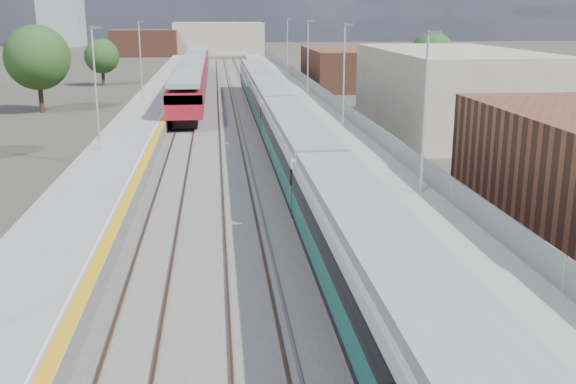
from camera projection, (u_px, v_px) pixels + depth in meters
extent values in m
plane|color=#47443A|center=(251.00, 123.00, 58.49)|extent=(320.00, 320.00, 0.00)
cube|color=#565451|center=(224.00, 118.00, 60.65)|extent=(10.50, 155.00, 0.06)
cube|color=#4C3323|center=(256.00, 113.00, 63.34)|extent=(0.07, 160.00, 0.14)
cube|color=#4C3323|center=(271.00, 113.00, 63.49)|extent=(0.07, 160.00, 0.14)
cube|color=#4C3323|center=(219.00, 114.00, 62.99)|extent=(0.07, 160.00, 0.14)
cube|color=#4C3323|center=(234.00, 113.00, 63.13)|extent=(0.07, 160.00, 0.14)
cube|color=#4C3323|center=(181.00, 114.00, 62.63)|extent=(0.07, 160.00, 0.14)
cube|color=#4C3323|center=(197.00, 114.00, 62.77)|extent=(0.07, 160.00, 0.14)
cube|color=gray|center=(253.00, 113.00, 63.31)|extent=(0.08, 160.00, 0.10)
cube|color=gray|center=(238.00, 113.00, 63.17)|extent=(0.08, 160.00, 0.10)
cube|color=slate|center=(307.00, 112.00, 61.30)|extent=(4.70, 155.00, 1.00)
cube|color=gray|center=(307.00, 106.00, 61.17)|extent=(4.70, 155.00, 0.03)
cube|color=orange|center=(284.00, 107.00, 60.95)|extent=(0.40, 155.00, 0.01)
cube|color=gray|center=(331.00, 100.00, 61.24)|extent=(0.06, 155.00, 1.20)
cylinder|color=#9EA0A3|center=(424.00, 114.00, 31.04)|extent=(0.12, 0.12, 7.50)
cube|color=#4C4C4F|center=(434.00, 33.00, 30.12)|extent=(0.70, 0.18, 0.14)
cylinder|color=#9EA0A3|center=(344.00, 75.00, 50.25)|extent=(0.12, 0.12, 7.50)
cube|color=#4C4C4F|center=(348.00, 25.00, 49.33)|extent=(0.70, 0.18, 0.14)
cylinder|color=#9EA0A3|center=(308.00, 57.00, 69.46)|extent=(0.12, 0.12, 7.50)
cube|color=#4C4C4F|center=(311.00, 21.00, 68.54)|extent=(0.70, 0.18, 0.14)
cylinder|color=#9EA0A3|center=(287.00, 48.00, 88.67)|extent=(0.12, 0.12, 7.50)
cube|color=#4C4C4F|center=(289.00, 19.00, 87.75)|extent=(0.70, 0.18, 0.14)
cube|color=slate|center=(148.00, 114.00, 59.83)|extent=(4.30, 155.00, 1.00)
cube|color=gray|center=(147.00, 109.00, 59.70)|extent=(4.30, 155.00, 0.03)
cube|color=orange|center=(169.00, 108.00, 59.89)|extent=(0.45, 155.00, 0.01)
cube|color=silver|center=(165.00, 108.00, 59.86)|extent=(0.08, 155.00, 0.01)
cylinder|color=#9EA0A3|center=(96.00, 89.00, 40.84)|extent=(0.12, 0.12, 7.50)
cube|color=#4C4C4F|center=(96.00, 28.00, 39.92)|extent=(0.70, 0.18, 0.14)
cylinder|color=#9EA0A3|center=(141.00, 60.00, 65.82)|extent=(0.12, 0.12, 7.50)
cube|color=#4C4C4F|center=(141.00, 22.00, 64.90)|extent=(0.70, 0.18, 0.14)
cube|color=gray|center=(451.00, 90.00, 54.50)|extent=(11.00, 22.00, 6.40)
cube|color=brown|center=(340.00, 68.00, 86.09)|extent=(8.00, 18.00, 4.80)
cube|color=gray|center=(219.00, 38.00, 153.43)|extent=(20.00, 14.00, 7.00)
cube|color=brown|center=(145.00, 43.00, 147.17)|extent=(14.00, 12.00, 5.60)
cube|color=black|center=(374.00, 310.00, 19.76)|extent=(2.61, 18.73, 0.44)
cube|color=#136250|center=(375.00, 286.00, 19.56)|extent=(2.71, 18.73, 1.09)
cube|color=black|center=(376.00, 258.00, 19.34)|extent=(2.77, 18.73, 0.75)
cube|color=silver|center=(376.00, 238.00, 19.18)|extent=(2.71, 18.73, 0.46)
cube|color=gray|center=(377.00, 225.00, 19.08)|extent=(2.40, 18.73, 0.38)
cube|color=black|center=(297.00, 166.00, 38.23)|extent=(2.61, 18.73, 0.44)
cube|color=#136250|center=(297.00, 153.00, 38.03)|extent=(2.71, 18.73, 1.09)
cube|color=black|center=(297.00, 138.00, 37.81)|extent=(2.77, 18.73, 0.75)
cube|color=silver|center=(297.00, 127.00, 37.65)|extent=(2.71, 18.73, 0.46)
cube|color=gray|center=(297.00, 120.00, 37.55)|extent=(2.40, 18.73, 0.38)
cube|color=black|center=(270.00, 116.00, 56.70)|extent=(2.61, 18.73, 0.44)
cube|color=#136250|center=(270.00, 107.00, 56.50)|extent=(2.71, 18.73, 1.09)
cube|color=black|center=(269.00, 96.00, 56.28)|extent=(2.77, 18.73, 0.75)
cube|color=silver|center=(269.00, 89.00, 56.12)|extent=(2.71, 18.73, 0.46)
cube|color=gray|center=(269.00, 84.00, 56.02)|extent=(2.40, 18.73, 0.38)
cube|color=black|center=(256.00, 90.00, 75.17)|extent=(2.61, 18.73, 0.44)
cube|color=#136250|center=(256.00, 83.00, 74.97)|extent=(2.71, 18.73, 1.09)
cube|color=black|center=(256.00, 76.00, 74.75)|extent=(2.77, 18.73, 0.75)
cube|color=silver|center=(256.00, 70.00, 74.59)|extent=(2.71, 18.73, 0.46)
cube|color=gray|center=(256.00, 66.00, 74.49)|extent=(2.40, 18.73, 0.38)
cube|color=black|center=(189.00, 110.00, 62.42)|extent=(2.01, 17.07, 0.70)
cube|color=maroon|center=(188.00, 92.00, 61.99)|extent=(2.96, 20.08, 2.11)
cube|color=black|center=(188.00, 86.00, 61.85)|extent=(3.02, 20.08, 0.74)
cube|color=gray|center=(187.00, 75.00, 61.58)|extent=(2.64, 20.08, 0.42)
cube|color=black|center=(195.00, 87.00, 82.18)|extent=(2.01, 17.07, 0.70)
cube|color=maroon|center=(194.00, 73.00, 81.75)|extent=(2.96, 20.08, 2.11)
cube|color=black|center=(194.00, 68.00, 81.62)|extent=(3.02, 20.08, 0.74)
cube|color=gray|center=(194.00, 60.00, 81.34)|extent=(2.64, 20.08, 0.42)
cube|color=black|center=(198.00, 72.00, 101.95)|extent=(2.01, 17.07, 0.70)
cube|color=maroon|center=(198.00, 61.00, 101.52)|extent=(2.96, 20.08, 2.11)
cube|color=black|center=(198.00, 57.00, 101.38)|extent=(3.02, 20.08, 0.74)
cube|color=gray|center=(198.00, 50.00, 101.11)|extent=(2.64, 20.08, 0.42)
cylinder|color=#382619|center=(41.00, 98.00, 64.03)|extent=(0.44, 0.44, 2.87)
sphere|color=#204319|center=(37.00, 58.00, 63.06)|extent=(6.06, 6.06, 6.06)
cylinder|color=#382619|center=(103.00, 78.00, 87.52)|extent=(0.44, 0.44, 2.10)
sphere|color=#204319|center=(102.00, 56.00, 86.81)|extent=(4.44, 4.44, 4.44)
cylinder|color=#382619|center=(430.00, 82.00, 79.77)|extent=(0.44, 0.44, 2.48)
sphere|color=#204319|center=(432.00, 55.00, 78.93)|extent=(5.24, 5.24, 5.24)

